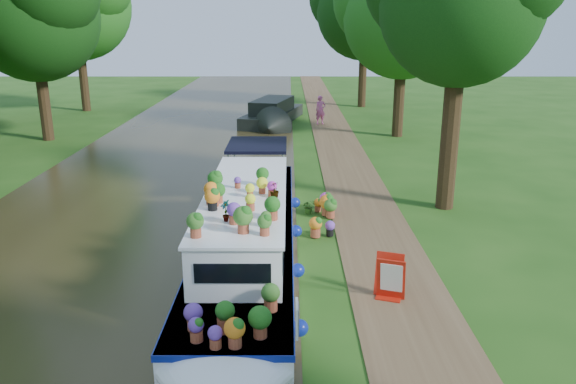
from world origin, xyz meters
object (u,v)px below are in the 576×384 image
at_px(second_boat, 272,114).
at_px(pedestrian_pink, 320,110).
at_px(plant_boat, 247,232).
at_px(sandwich_board, 390,279).

relative_size(second_boat, pedestrian_pink, 4.77).
xyz_separation_m(second_boat, pedestrian_pink, (2.83, -0.34, 0.27)).
height_order(plant_boat, second_boat, plant_boat).
bearing_deg(sandwich_board, plant_boat, 169.62).
bearing_deg(plant_boat, sandwich_board, -29.45).
bearing_deg(pedestrian_pink, second_boat, 156.68).
xyz_separation_m(sandwich_board, pedestrian_pink, (-0.30, 21.81, 0.40)).
xyz_separation_m(plant_boat, sandwich_board, (3.19, -1.80, -0.39)).
bearing_deg(second_boat, plant_boat, -75.44).
distance_m(plant_boat, second_boat, 20.35).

